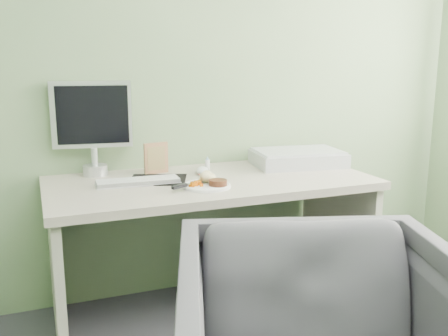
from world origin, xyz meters
name	(u,v)px	position (x,y,z in m)	size (l,w,h in m)	color
wall_back	(187,53)	(0.00, 2.00, 1.35)	(3.50, 3.50, 0.00)	gray
desk	(211,214)	(0.00, 1.62, 0.55)	(1.60, 0.75, 0.73)	beige
plate	(207,186)	(-0.07, 1.47, 0.74)	(0.22, 0.22, 0.01)	white
steak	(218,183)	(-0.03, 1.44, 0.76)	(0.08, 0.08, 0.03)	black
potato_pile	(209,176)	(-0.05, 1.53, 0.77)	(0.11, 0.08, 0.06)	tan
carrot_heap	(195,183)	(-0.13, 1.47, 0.76)	(0.05, 0.04, 0.03)	#E36404
steak_knife	(185,185)	(-0.18, 1.46, 0.75)	(0.20, 0.12, 0.02)	silver
mousepad	(158,180)	(-0.25, 1.70, 0.73)	(0.27, 0.24, 0.00)	black
keyboard	(138,181)	(-0.36, 1.65, 0.74)	(0.39, 0.11, 0.02)	white
computer_mouse	(202,171)	(-0.01, 1.74, 0.75)	(0.06, 0.11, 0.04)	white
photo_frame	(156,158)	(-0.22, 1.85, 0.81)	(0.13, 0.02, 0.16)	#905D43
eyedrop_bottle	(207,164)	(0.05, 1.83, 0.76)	(0.03, 0.03, 0.08)	white
scanner	(298,159)	(0.57, 1.76, 0.77)	(0.49, 0.33, 0.08)	#A7A9AE
monitor	(92,123)	(-0.53, 1.94, 1.00)	(0.40, 0.13, 0.48)	silver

